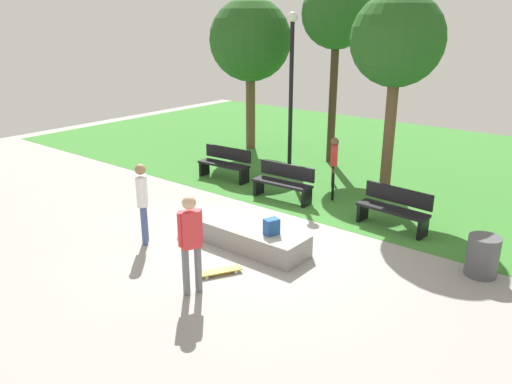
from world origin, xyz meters
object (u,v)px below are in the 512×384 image
skater_performing_trick (191,237)px  skateboard_by_ledge (220,271)px  park_bench_far_left (284,181)px  trash_bin (483,256)px  park_bench_by_oak (394,208)px  lamp_post (291,80)px  backpack_on_ledge (272,227)px  skater_watching (142,198)px  tree_leaning_ash (397,42)px  tree_broad_elm (337,15)px  park_bench_far_right (225,163)px  tree_tall_oak (250,41)px  cyclist_on_bicycle (333,169)px  concrete_ledge (242,234)px

skater_performing_trick → skateboard_by_ledge: skater_performing_trick is taller
park_bench_far_left → trash_bin: size_ratio=2.15×
skater_performing_trick → park_bench_far_left: (-1.57, 4.79, -0.55)m
park_bench_by_oak → lamp_post: size_ratio=0.35×
backpack_on_ledge → skater_watching: skater_watching is taller
tree_leaning_ash → backpack_on_ledge: bearing=-93.1°
skateboard_by_ledge → tree_leaning_ash: bearing=85.1°
skater_performing_trick → skateboard_by_ledge: 1.24m
backpack_on_ledge → tree_broad_elm: (-2.69, 6.72, 3.93)m
park_bench_far_left → park_bench_far_right: (-2.37, 0.38, 0.00)m
park_bench_far_right → tree_tall_oak: tree_tall_oak is taller
skateboard_by_ledge → tree_broad_elm: bearing=107.1°
tree_leaning_ash → park_bench_by_oak: bearing=-59.3°
skateboard_by_ledge → park_bench_far_left: park_bench_far_left is taller
trash_bin → cyclist_on_bicycle: 5.10m
skater_performing_trick → skater_watching: size_ratio=1.03×
park_bench_far_left → park_bench_far_right: 2.40m
tree_tall_oak → park_bench_far_left: bearing=-41.9°
park_bench_far_left → tree_tall_oak: tree_tall_oak is taller
skateboard_by_ledge → trash_bin: (3.70, 2.95, 0.31)m
skater_watching → skateboard_by_ledge: 2.35m
tree_broad_elm → lamp_post: (-0.23, -1.97, -1.76)m
tree_broad_elm → cyclist_on_bicycle: 4.98m
concrete_ledge → trash_bin: (4.24, 1.72, 0.16)m
skateboard_by_ledge → skater_watching: bearing=178.7°
skater_performing_trick → tree_leaning_ash: 7.15m
trash_bin → cyclist_on_bicycle: cyclist_on_bicycle is taller
tree_tall_oak → lamp_post: bearing=-30.9°
concrete_ledge → tree_broad_elm: size_ratio=0.52×
trash_bin → park_bench_by_oak: bearing=154.1°
concrete_ledge → tree_tall_oak: (-5.11, 6.51, 3.50)m
skateboard_by_ledge → lamp_post: (-2.68, 5.97, 2.71)m
park_bench_by_oak → tree_tall_oak: 8.71m
skater_performing_trick → cyclist_on_bicycle: skater_performing_trick is taller
park_bench_far_right → tree_leaning_ash: bearing=17.4°
cyclist_on_bicycle → backpack_on_ledge: bearing=-75.7°
concrete_ledge → trash_bin: trash_bin is taller
tree_leaning_ash → trash_bin: 5.54m
skater_watching → park_bench_far_right: skater_watching is taller
skater_performing_trick → skater_watching: 2.39m
backpack_on_ledge → tree_leaning_ash: tree_leaning_ash is taller
skateboard_by_ledge → cyclist_on_bicycle: cyclist_on_bicycle is taller
backpack_on_ledge → lamp_post: size_ratio=0.07×
concrete_ledge → trash_bin: 4.58m
concrete_ledge → lamp_post: lamp_post is taller
skater_watching → tree_tall_oak: 8.88m
park_bench_far_left → skateboard_by_ledge: bearing=-69.7°
park_bench_far_right → tree_broad_elm: bearing=68.5°
park_bench_far_left → tree_leaning_ash: bearing=41.4°
skateboard_by_ledge → park_bench_far_left: (-1.48, 4.01, 0.42)m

